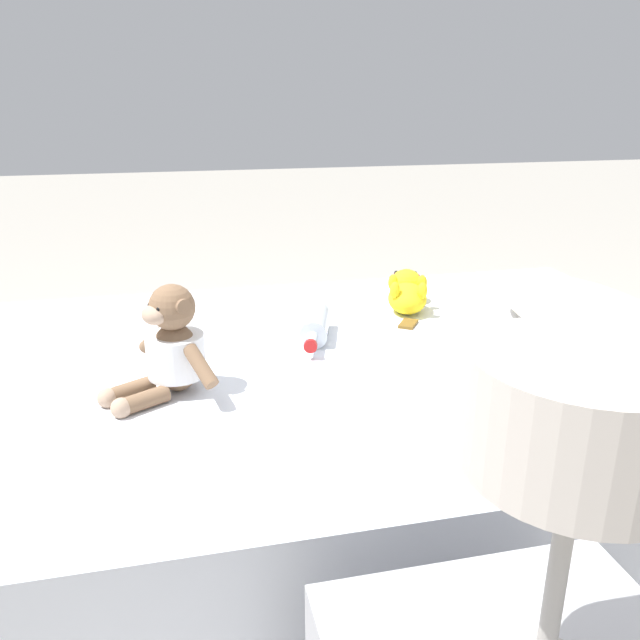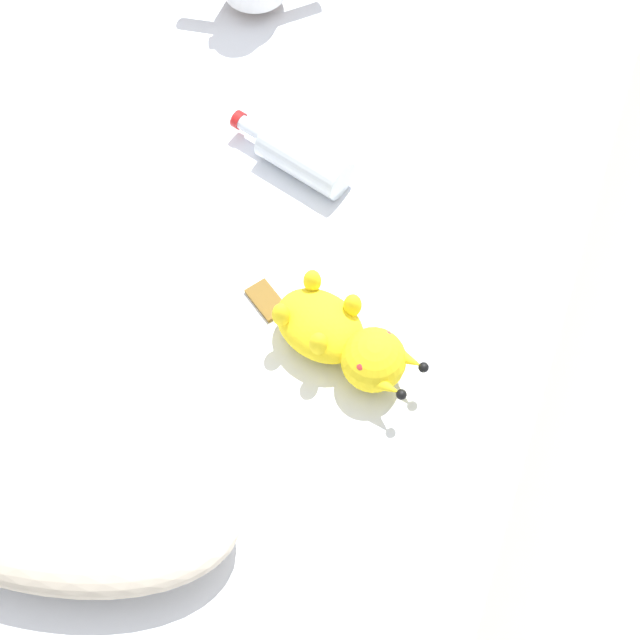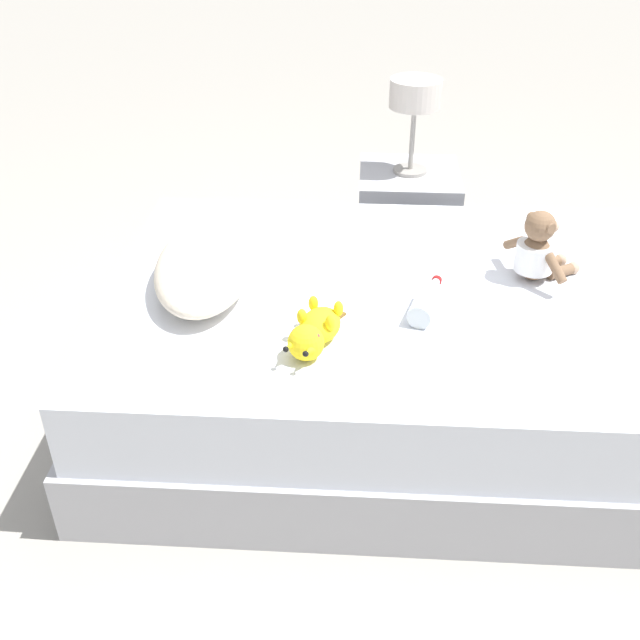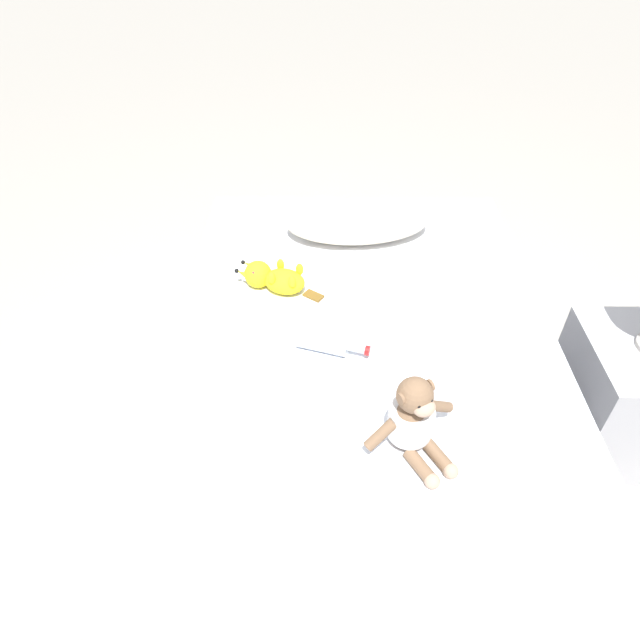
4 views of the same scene
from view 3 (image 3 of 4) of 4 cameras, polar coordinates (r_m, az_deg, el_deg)
ground_plane at (r=2.61m, az=7.59°, el=-6.49°), size 16.00×16.00×0.00m
bed at (r=2.47m, az=7.97°, el=-2.42°), size 1.31×2.07×0.46m
pillow at (r=2.35m, az=-8.85°, el=4.14°), size 0.61×0.35×0.13m
plush_monkey at (r=2.44m, az=16.38°, el=5.08°), size 0.26×0.25×0.24m
plush_yellow_creature at (r=2.04m, az=-0.45°, el=-0.91°), size 0.33×0.17×0.10m
glass_bottle at (r=2.21m, az=8.11°, el=1.29°), size 0.24×0.12×0.07m
nightstand at (r=3.28m, az=6.63°, el=7.36°), size 0.42×0.42×0.47m
bedside_lamp at (r=3.08m, az=7.30°, el=16.45°), size 0.20×0.20×0.38m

